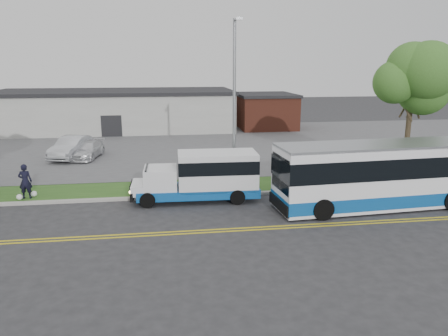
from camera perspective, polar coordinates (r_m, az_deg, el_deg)
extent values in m
plane|color=#28282B|center=(23.13, -4.92, -4.67)|extent=(140.00, 140.00, 0.00)
cube|color=gold|center=(19.51, -4.21, -8.18)|extent=(70.00, 0.12, 0.01)
cube|color=gold|center=(19.23, -4.15, -8.50)|extent=(70.00, 0.12, 0.01)
cube|color=#9E9B93|center=(24.15, -5.09, -3.69)|extent=(80.00, 0.30, 0.15)
cube|color=#254B19|center=(25.88, -5.32, -2.57)|extent=(80.00, 3.30, 0.10)
cube|color=#4C4C4F|center=(39.61, -6.45, 3.06)|extent=(80.00, 25.00, 0.10)
cube|color=#9E9E99|center=(49.44, -13.96, 7.12)|extent=(25.00, 10.00, 4.00)
cube|color=black|center=(49.26, -14.10, 9.63)|extent=(25.40, 10.40, 0.35)
cube|color=black|center=(44.67, -14.47, 5.27)|extent=(2.00, 0.15, 2.20)
cube|color=brown|center=(49.64, 5.40, 7.25)|extent=(6.00, 7.00, 3.60)
cube|color=black|center=(49.47, 5.45, 9.49)|extent=(6.30, 7.30, 0.30)
cylinder|color=#32271B|center=(29.59, 22.78, 3.29)|extent=(0.32, 0.32, 4.76)
ellipsoid|color=#3A6222|center=(29.23, 23.46, 10.52)|extent=(5.20, 5.20, 4.42)
cylinder|color=gray|center=(25.20, 1.34, 8.17)|extent=(0.18, 0.18, 9.50)
cylinder|color=gray|center=(24.51, 1.69, 18.90)|extent=(0.12, 1.40, 0.12)
cube|color=gray|center=(23.87, 1.98, 18.92)|extent=(0.35, 0.18, 0.12)
cube|color=#0D4B95|center=(23.58, -3.38, -2.96)|extent=(6.50, 2.38, 0.47)
cube|color=silver|center=(23.37, -0.87, -0.32)|extent=(4.23, 2.31, 1.99)
cube|color=black|center=(23.29, -0.87, 0.47)|extent=(4.25, 2.34, 0.71)
cube|color=silver|center=(23.36, -8.28, -1.31)|extent=(1.77, 2.09, 1.14)
cube|color=black|center=(23.34, -10.04, -0.91)|extent=(0.15, 1.80, 0.85)
cube|color=silver|center=(23.54, -10.78, -2.49)|extent=(1.01, 1.97, 0.52)
cube|color=black|center=(23.66, -11.78, -3.18)|extent=(0.20, 1.94, 0.47)
sphere|color=#FFD88C|center=(22.92, -12.08, -3.12)|extent=(0.20, 0.20, 0.19)
sphere|color=#FFD88C|center=(24.27, -11.77, -2.16)|extent=(0.20, 0.20, 0.19)
cylinder|color=black|center=(22.65, -9.95, -4.17)|extent=(0.80, 0.29, 0.80)
cylinder|color=black|center=(24.61, -9.70, -2.73)|extent=(0.80, 0.29, 0.80)
cylinder|color=black|center=(22.83, 1.76, -3.82)|extent=(0.80, 0.29, 0.80)
cylinder|color=black|center=(24.77, 1.08, -2.42)|extent=(0.80, 0.29, 0.80)
cube|color=white|center=(23.86, 20.84, -0.80)|extent=(11.95, 3.43, 3.11)
cube|color=#0D4B95|center=(24.13, 20.63, -3.27)|extent=(11.97, 3.46, 0.64)
cube|color=black|center=(23.73, 20.96, 0.58)|extent=(12.00, 3.48, 1.02)
cube|color=black|center=(21.21, 7.50, -0.69)|extent=(0.27, 2.47, 1.72)
cube|color=black|center=(21.62, 7.18, -4.70)|extent=(0.30, 2.69, 0.54)
cube|color=gray|center=(23.54, 21.16, 2.92)|extent=(11.95, 3.43, 0.13)
cylinder|color=black|center=(21.13, 12.79, -5.29)|extent=(1.05, 0.41, 1.03)
cylinder|color=black|center=(23.33, 10.22, -3.35)|extent=(1.05, 0.41, 1.03)
cylinder|color=black|center=(26.71, 24.23, -2.20)|extent=(1.05, 0.41, 1.03)
imported|color=black|center=(25.67, -24.53, -1.59)|extent=(0.70, 0.46, 1.90)
imported|color=#B0B2B7|center=(35.44, -19.22, 2.58)|extent=(3.03, 5.30, 1.65)
imported|color=silver|center=(35.06, -17.44, 2.27)|extent=(2.50, 4.58, 1.26)
sphere|color=white|center=(25.73, -25.15, -3.45)|extent=(0.32, 0.32, 0.32)
sphere|color=white|center=(26.02, -23.58, -3.11)|extent=(0.32, 0.32, 0.32)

